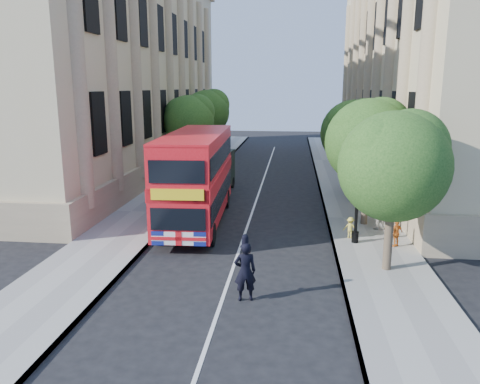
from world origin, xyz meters
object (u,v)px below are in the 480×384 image
(box_van, at_px, (215,173))
(police_constable, at_px, (245,271))
(double_decker_bus, at_px, (197,175))
(lamp_post, at_px, (358,190))
(woman_pedestrian, at_px, (378,214))

(box_van, bearing_deg, police_constable, -73.21)
(police_constable, bearing_deg, box_van, -91.24)
(box_van, bearing_deg, double_decker_bus, -83.86)
(double_decker_bus, xyz_separation_m, police_constable, (3.35, -8.56, -1.50))
(double_decker_bus, bearing_deg, police_constable, -71.32)
(double_decker_bus, relative_size, box_van, 2.10)
(police_constable, bearing_deg, lamp_post, -139.79)
(double_decker_bus, height_order, police_constable, double_decker_bus)
(lamp_post, relative_size, police_constable, 2.59)
(box_van, bearing_deg, lamp_post, -47.09)
(double_decker_bus, xyz_separation_m, woman_pedestrian, (8.93, -0.41, -1.62))
(lamp_post, xyz_separation_m, woman_pedestrian, (1.33, 2.17, -1.63))
(double_decker_bus, xyz_separation_m, box_van, (-0.31, 7.10, -1.21))
(lamp_post, height_order, woman_pedestrian, lamp_post)
(lamp_post, xyz_separation_m, police_constable, (-4.25, -5.98, -1.52))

